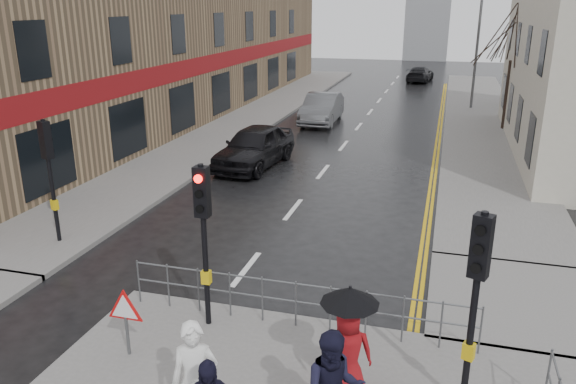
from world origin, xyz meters
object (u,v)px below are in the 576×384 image
Objects in this scene: pedestrian_a at (195,381)px; car_parked at (254,147)px; pedestrian_with_umbrella at (348,338)px; car_mid at (322,109)px.

pedestrian_a is 15.34m from car_parked.
pedestrian_with_umbrella is 0.41× the size of car_parked.
pedestrian_with_umbrella is 23.32m from car_mid.
pedestrian_a is at bearing -143.24° from pedestrian_with_umbrella.
pedestrian_with_umbrella is at bearing -58.77° from car_parked.
car_parked is (-4.20, 14.76, -0.27)m from pedestrian_a.
pedestrian_with_umbrella is (2.01, 1.50, 0.15)m from pedestrian_a.
car_parked is 0.99× the size of car_mid.
pedestrian_a reaches higher than car_mid.
car_parked is (-6.21, 13.25, -0.42)m from pedestrian_with_umbrella.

